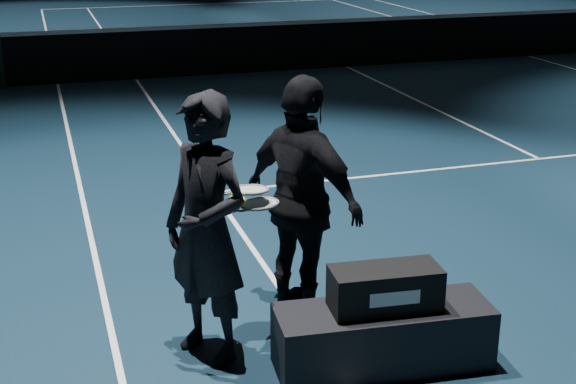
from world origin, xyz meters
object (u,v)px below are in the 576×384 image
player_b (303,201)px  racket_bag (385,288)px  racket_lower (260,204)px  player_bench (383,337)px  racket_upper (250,190)px  tennis_balls (237,198)px  player_a (206,230)px

player_b → racket_bag: bearing=169.8°
racket_lower → player_bench: bearing=-69.6°
player_bench → player_b: size_ratio=0.78×
player_b → racket_upper: 0.49m
player_bench → player_b: player_b is taller
racket_lower → player_b: bearing=-0.0°
player_bench → racket_upper: size_ratio=2.12×
racket_lower → tennis_balls: (-0.18, -0.07, 0.08)m
tennis_balls → racket_upper: bearing=36.4°
racket_bag → player_a: player_a is taller
player_a → tennis_balls: bearing=79.7°
player_b → racket_upper: bearing=79.2°
player_bench → racket_bag: 0.36m
racket_bag → tennis_balls: bearing=148.7°
player_bench → player_b: bearing=113.8°
racket_bag → racket_upper: racket_upper is taller
player_a → player_b: same height
player_bench → player_a: size_ratio=0.78×
tennis_balls → player_bench: bearing=-36.7°
racket_lower → racket_upper: racket_upper is taller
player_a → racket_lower: bearing=78.5°
racket_bag → racket_lower: bearing=138.6°
racket_bag → tennis_balls: (-0.83, 0.62, 0.50)m
player_a → tennis_balls: (0.23, 0.10, 0.16)m
player_a → tennis_balls: size_ratio=15.32×
player_a → racket_upper: size_ratio=2.70×
racket_bag → racket_upper: bearing=140.5°
player_a → player_b: size_ratio=1.00×
racket_upper → tennis_balls: 0.15m
racket_bag → tennis_balls: tennis_balls is taller
racket_lower → racket_upper: bearing=141.3°
racket_bag → player_a: 1.23m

